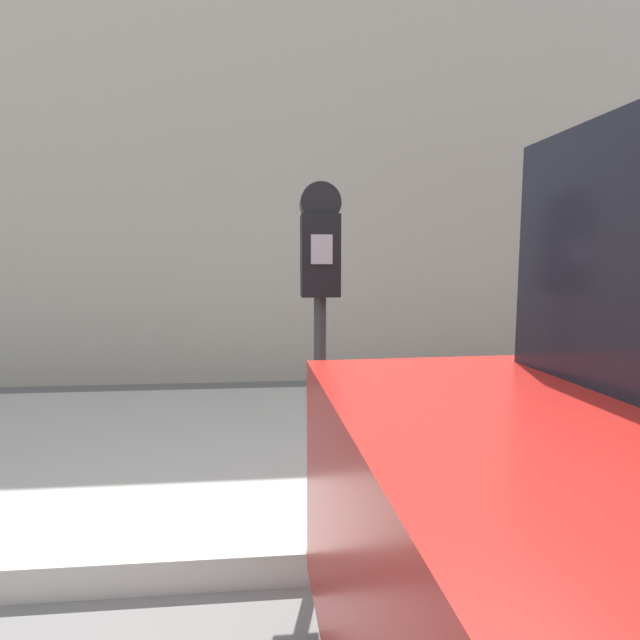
% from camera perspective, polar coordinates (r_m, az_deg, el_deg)
% --- Properties ---
extents(sidewalk, '(24.00, 2.80, 0.15)m').
position_cam_1_polar(sidewalk, '(3.59, 2.92, -14.12)').
color(sidewalk, '#BCB7AD').
rests_on(sidewalk, ground_plane).
extents(building_facade, '(24.00, 0.30, 6.42)m').
position_cam_1_polar(building_facade, '(6.06, -0.53, 24.48)').
color(building_facade, beige).
rests_on(building_facade, ground_plane).
extents(parking_meter, '(0.17, 0.15, 1.53)m').
position_cam_1_polar(parking_meter, '(2.17, 0.00, 4.79)').
color(parking_meter, '#2D2D30').
rests_on(parking_meter, sidewalk).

